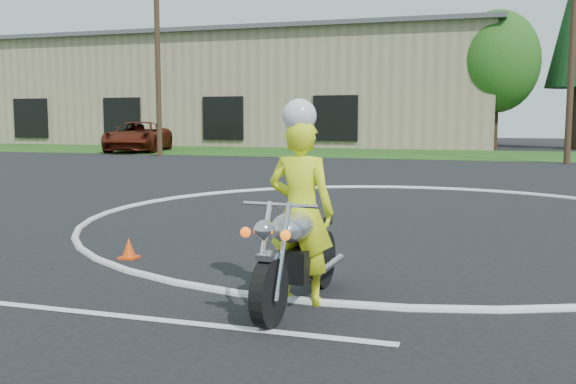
% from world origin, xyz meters
% --- Properties ---
extents(ground, '(120.00, 120.00, 0.00)m').
position_xyz_m(ground, '(0.00, 0.00, 0.00)').
color(ground, black).
rests_on(ground, ground).
extents(grass_strip, '(120.00, 10.00, 0.02)m').
position_xyz_m(grass_strip, '(0.00, 27.00, 0.01)').
color(grass_strip, '#1E4714').
rests_on(grass_strip, ground).
extents(course_markings, '(19.05, 19.05, 0.12)m').
position_xyz_m(course_markings, '(2.17, 4.35, 0.01)').
color(course_markings, silver).
rests_on(course_markings, ground).
extents(primary_motorcycle, '(0.79, 2.26, 1.19)m').
position_xyz_m(primary_motorcycle, '(-0.21, -3.11, 0.58)').
color(primary_motorcycle, black).
rests_on(primary_motorcycle, ground).
extents(rider_primary_grp, '(0.76, 0.53, 2.21)m').
position_xyz_m(rider_primary_grp, '(-0.21, -2.97, 1.06)').
color(rider_primary_grp, '#EEFF1A').
rests_on(rider_primary_grp, ground).
extents(pickup_grp, '(4.58, 7.02, 1.80)m').
position_xyz_m(pickup_grp, '(-18.40, 24.58, 0.90)').
color(pickup_grp, '#4D1508').
rests_on(pickup_grp, ground).
extents(warehouse, '(41.00, 17.00, 8.30)m').
position_xyz_m(warehouse, '(-18.00, 39.99, 4.16)').
color(warehouse, tan).
rests_on(warehouse, ground).
extents(utility_poles, '(41.60, 1.12, 10.00)m').
position_xyz_m(utility_poles, '(5.00, 21.00, 5.20)').
color(utility_poles, '#473321').
rests_on(utility_poles, ground).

